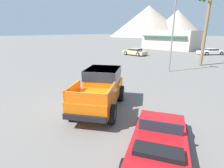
{
  "coord_description": "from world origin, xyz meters",
  "views": [
    {
      "loc": [
        7.01,
        -6.08,
        4.1
      ],
      "look_at": [
        0.41,
        0.77,
        1.19
      ],
      "focal_mm": 28.0,
      "sensor_mm": 36.0,
      "label": 1
    }
  ],
  "objects": [
    {
      "name": "parked_car_white",
      "position": [
        -2.04,
        28.7,
        0.56
      ],
      "size": [
        4.14,
        4.67,
        1.09
      ],
      "rotation": [
        0.0,
        0.0,
        5.63
      ],
      "color": "white",
      "rests_on": "ground_plane"
    },
    {
      "name": "storefront_building",
      "position": [
        -12.03,
        33.38,
        2.07
      ],
      "size": [
        11.33,
        7.76,
        4.13
      ],
      "color": "#BCB2A3",
      "rests_on": "ground_plane"
    },
    {
      "name": "parked_car_tan",
      "position": [
        -11.39,
        18.76,
        0.61
      ],
      "size": [
        4.23,
        2.06,
        1.18
      ],
      "rotation": [
        0.0,
        0.0,
        1.59
      ],
      "color": "tan",
      "rests_on": "ground_plane"
    },
    {
      "name": "distant_mountain_range",
      "position": [
        -22.01,
        116.35,
        9.49
      ],
      "size": [
        152.68,
        70.49,
        21.08
      ],
      "color": "gray",
      "rests_on": "ground_plane"
    },
    {
      "name": "street_lamp_post",
      "position": [
        -1.08,
        10.93,
        4.85
      ],
      "size": [
        0.9,
        0.24,
        8.13
      ],
      "color": "slate",
      "rests_on": "ground_plane"
    },
    {
      "name": "red_convertible_car",
      "position": [
        4.67,
        -1.38,
        0.4
      ],
      "size": [
        3.49,
        4.62,
        1.03
      ],
      "rotation": [
        0.0,
        0.0,
        0.45
      ],
      "color": "#B21419",
      "rests_on": "ground_plane"
    },
    {
      "name": "palm_tree_tall",
      "position": [
        0.09,
        16.84,
        6.5
      ],
      "size": [
        2.83,
        2.72,
        8.72
      ],
      "color": "brown",
      "rests_on": "ground_plane"
    },
    {
      "name": "orange_pickup_truck",
      "position": [
        0.23,
        0.05,
        1.16
      ],
      "size": [
        4.21,
        5.1,
        2.06
      ],
      "rotation": [
        0.0,
        0.0,
        0.57
      ],
      "color": "orange",
      "rests_on": "ground_plane"
    },
    {
      "name": "ground_plane",
      "position": [
        0.0,
        0.0,
        0.0
      ],
      "size": [
        320.0,
        320.0,
        0.0
      ],
      "primitive_type": "plane",
      "color": "slate"
    }
  ]
}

